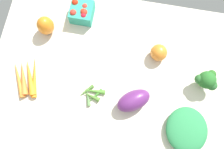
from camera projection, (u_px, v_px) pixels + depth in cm
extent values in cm
cube|color=beige|center=(112.00, 76.00, 101.32)|extent=(104.00, 76.00, 2.00)
cylinder|color=#97CF74|center=(203.00, 82.00, 97.79)|extent=(3.09, 3.09, 3.59)
sphere|color=#276727|center=(207.00, 80.00, 93.45)|extent=(7.17, 7.17, 7.17)
sphere|color=#276120|center=(212.00, 74.00, 93.60)|extent=(3.60, 3.60, 3.60)
sphere|color=#2D672E|center=(200.00, 79.00, 93.73)|extent=(3.92, 3.92, 3.92)
sphere|color=#29612D|center=(212.00, 85.00, 93.62)|extent=(4.21, 4.21, 4.21)
cone|color=#42832F|center=(95.00, 96.00, 97.37)|extent=(5.84, 7.16, 1.58)
cone|color=#4E7930|center=(91.00, 96.00, 97.20)|extent=(8.23, 4.04, 1.93)
cone|color=#4E8C31|center=(93.00, 91.00, 97.71)|extent=(9.93, 2.48, 1.95)
cone|color=#4C7B32|center=(86.00, 91.00, 97.93)|extent=(6.12, 6.53, 1.51)
cone|color=#527A42|center=(88.00, 96.00, 97.44)|extent=(4.10, 8.54, 1.49)
sphere|color=orange|center=(159.00, 53.00, 99.15)|extent=(7.18, 7.18, 7.18)
cube|color=teal|center=(82.00, 12.00, 104.26)|extent=(9.92, 9.92, 6.42)
sphere|color=red|center=(75.00, 3.00, 102.23)|extent=(2.92, 2.92, 2.92)
sphere|color=red|center=(85.00, 7.00, 102.18)|extent=(2.64, 2.64, 2.64)
sphere|color=red|center=(84.00, 16.00, 100.93)|extent=(2.69, 2.69, 2.69)
sphere|color=red|center=(83.00, 11.00, 101.37)|extent=(2.51, 2.51, 2.51)
sphere|color=red|center=(73.00, 13.00, 100.94)|extent=(2.96, 2.96, 2.96)
sphere|color=red|center=(84.00, 12.00, 101.19)|extent=(3.20, 3.20, 3.20)
cone|color=orange|center=(34.00, 77.00, 99.11)|extent=(6.42, 17.97, 2.23)
cone|color=orange|center=(30.00, 77.00, 98.71)|extent=(9.39, 15.86, 2.92)
cone|color=orange|center=(23.00, 78.00, 98.59)|extent=(8.21, 14.81, 2.96)
cone|color=orange|center=(19.00, 79.00, 98.77)|extent=(9.89, 15.60, 2.43)
ellipsoid|color=#61276B|center=(134.00, 101.00, 93.74)|extent=(16.01, 14.41, 7.89)
ellipsoid|color=#2B8349|center=(187.00, 130.00, 92.24)|extent=(16.47, 18.17, 5.16)
ellipsoid|color=orange|center=(46.00, 26.00, 100.88)|extent=(7.44, 7.44, 9.67)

